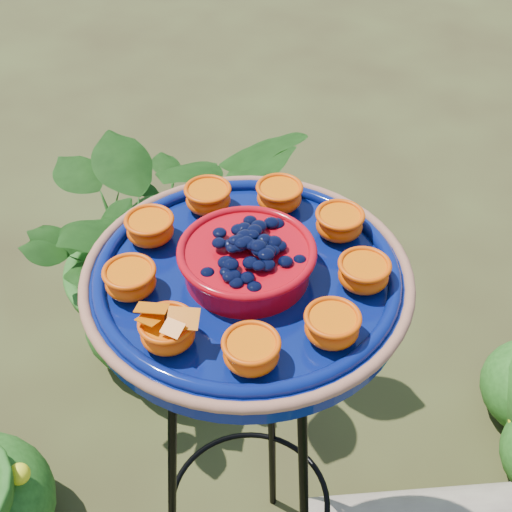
# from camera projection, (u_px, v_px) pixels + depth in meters

# --- Properties ---
(tripod_stand) EXTENTS (0.39, 0.40, 0.97)m
(tripod_stand) POSITION_uv_depth(u_px,v_px,m) (249.00, 434.00, 1.39)
(tripod_stand) COLOR black
(tripod_stand) RESTS_ON ground
(feeder_dish) EXTENTS (0.54, 0.54, 0.12)m
(feeder_dish) POSITION_uv_depth(u_px,v_px,m) (247.00, 275.00, 1.10)
(feeder_dish) COLOR #07145A
(feeder_dish) RESTS_ON tripod_stand
(shrub_back_left) EXTENTS (1.01, 1.03, 0.87)m
(shrub_back_left) POSITION_uv_depth(u_px,v_px,m) (158.00, 239.00, 2.07)
(shrub_back_left) COLOR #1B4713
(shrub_back_left) RESTS_ON ground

